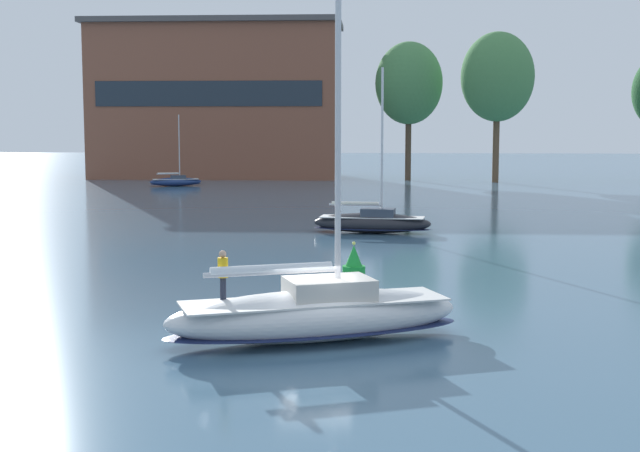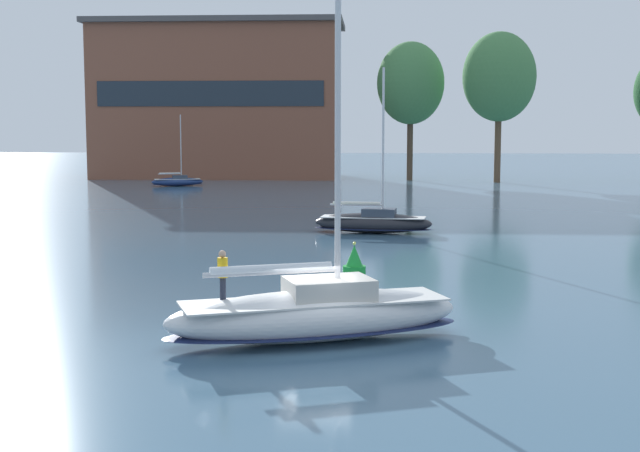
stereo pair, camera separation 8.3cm
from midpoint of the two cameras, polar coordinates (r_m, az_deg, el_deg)
ground_plane at (r=29.92m, az=-0.28°, el=-7.34°), size 400.00×400.00×0.00m
waterfront_building at (r=123.14m, az=-6.49°, el=8.03°), size 33.99×14.21×21.03m
tree_shore_left at (r=113.88m, az=11.42°, el=9.32°), size 9.05×9.05×18.62m
tree_shore_right at (r=116.40m, az=5.84°, el=9.06°), size 8.65×8.65×17.80m
sailboat_main at (r=29.72m, az=-0.24°, el=-5.57°), size 10.48×6.19×13.91m
sailboat_moored_near_marina at (r=106.04m, az=-9.08°, el=2.85°), size 6.28×3.63×8.36m
sailboat_moored_mid_channel at (r=59.28m, az=3.48°, el=0.26°), size 8.12×3.16×10.88m
channel_buoy at (r=40.49m, az=2.26°, el=-2.62°), size 1.04×1.04×1.90m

